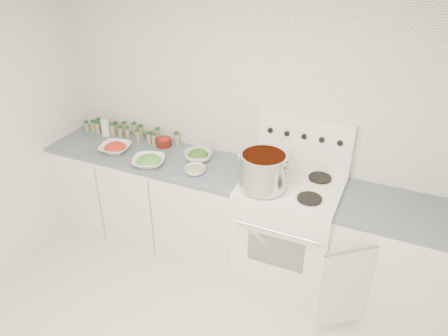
{
  "coord_description": "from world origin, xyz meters",
  "views": [
    {
      "loc": [
        1.17,
        -1.64,
        2.72
      ],
      "look_at": [
        -0.08,
        1.14,
        0.96
      ],
      "focal_mm": 35.0,
      "sensor_mm": 36.0,
      "label": 1
    }
  ],
  "objects_px": {
    "bowl_tomato": "(115,148)",
    "stock_pot": "(263,170)",
    "bowl_snowpea": "(149,161)",
    "stove": "(288,228)"
  },
  "relations": [
    {
      "from": "stove",
      "to": "stock_pot",
      "type": "bearing_deg",
      "value": -138.22
    },
    {
      "from": "stove",
      "to": "bowl_tomato",
      "type": "relative_size",
      "value": 4.45
    },
    {
      "from": "bowl_tomato",
      "to": "bowl_snowpea",
      "type": "relative_size",
      "value": 0.89
    },
    {
      "from": "stock_pot",
      "to": "bowl_tomato",
      "type": "distance_m",
      "value": 1.43
    },
    {
      "from": "bowl_snowpea",
      "to": "bowl_tomato",
      "type": "bearing_deg",
      "value": 168.12
    },
    {
      "from": "bowl_tomato",
      "to": "stock_pot",
      "type": "bearing_deg",
      "value": -3.3
    },
    {
      "from": "bowl_tomato",
      "to": "bowl_snowpea",
      "type": "height_order",
      "value": "bowl_snowpea"
    },
    {
      "from": "bowl_tomato",
      "to": "bowl_snowpea",
      "type": "distance_m",
      "value": 0.41
    },
    {
      "from": "stove",
      "to": "bowl_tomato",
      "type": "bearing_deg",
      "value": -176.96
    },
    {
      "from": "stock_pot",
      "to": "bowl_snowpea",
      "type": "bearing_deg",
      "value": -179.79
    }
  ]
}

